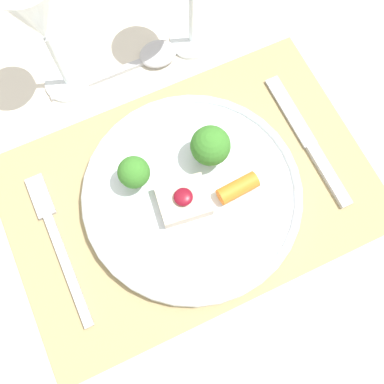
# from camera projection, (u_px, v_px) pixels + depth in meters

# --- Properties ---
(ground_plane) EXTENTS (8.00, 8.00, 0.00)m
(ground_plane) POSITION_uv_depth(u_px,v_px,m) (191.00, 271.00, 1.32)
(ground_plane) COLOR gray
(dining_table) EXTENTS (1.15, 1.18, 0.74)m
(dining_table) POSITION_uv_depth(u_px,v_px,m) (190.00, 211.00, 0.70)
(dining_table) COLOR beige
(dining_table) RESTS_ON ground_plane
(placemat) EXTENTS (0.49, 0.33, 0.00)m
(placemat) POSITION_uv_depth(u_px,v_px,m) (190.00, 192.00, 0.61)
(placemat) COLOR #9E895B
(placemat) RESTS_ON dining_table
(dinner_plate) EXTENTS (0.29, 0.29, 0.08)m
(dinner_plate) POSITION_uv_depth(u_px,v_px,m) (192.00, 191.00, 0.59)
(dinner_plate) COLOR silver
(dinner_plate) RESTS_ON placemat
(fork) EXTENTS (0.02, 0.22, 0.01)m
(fork) POSITION_uv_depth(u_px,v_px,m) (56.00, 237.00, 0.59)
(fork) COLOR #B2B2B7
(fork) RESTS_ON placemat
(knife) EXTENTS (0.02, 0.22, 0.01)m
(knife) POSITION_uv_depth(u_px,v_px,m) (312.00, 148.00, 0.63)
(knife) COLOR #B2B2B7
(knife) RESTS_ON placemat
(spoon) EXTENTS (0.20, 0.05, 0.02)m
(spoon) POSITION_uv_depth(u_px,v_px,m) (147.00, 58.00, 0.67)
(spoon) COLOR #B2B2B7
(spoon) RESTS_ON dining_table
(wine_glass_far) EXTENTS (0.08, 0.08, 0.20)m
(wine_glass_far) POSITION_uv_depth(u_px,v_px,m) (36.00, 17.00, 0.53)
(wine_glass_far) COLOR white
(wine_glass_far) RESTS_ON dining_table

